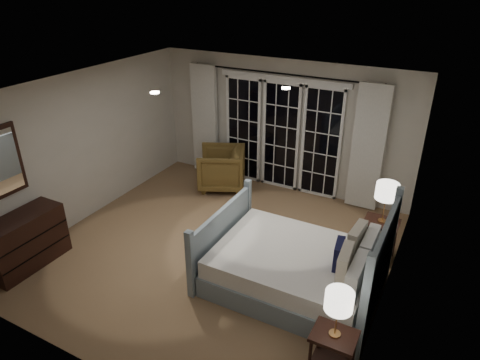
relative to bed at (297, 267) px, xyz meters
The scene contains 19 objects.
floor 1.47m from the bed, behind, with size 5.00×5.00×0.00m, color brown.
ceiling 2.60m from the bed, behind, with size 5.00×5.00×0.00m, color silver.
wall_left 4.03m from the bed, behind, with size 0.02×5.00×2.50m, color beige.
wall_right 1.44m from the bed, 12.19° to the left, with size 0.02×5.00×2.50m, color beige.
wall_back 3.21m from the bed, 117.37° to the left, with size 5.00×0.02×2.50m, color beige.
wall_front 2.83m from the bed, 121.99° to the right, with size 5.00×0.02×2.50m, color beige.
french_doors 3.14m from the bed, 117.72° to the left, with size 2.50×0.04×2.20m.
curtain_rod 3.55m from the bed, 118.25° to the left, with size 0.03×0.03×3.50m, color black.
curtain_left 4.11m from the bed, 139.54° to the left, with size 0.55×0.10×2.25m, color silver.
curtain_right 2.75m from the bed, 84.87° to the left, with size 0.55×0.10×2.25m, color silver.
downlight_a 2.40m from the bed, 126.42° to the left, with size 0.12×0.12×0.01m, color white.
downlight_b 2.96m from the bed, behind, with size 0.12×0.12×0.01m, color white.
bed is the anchor object (origin of this frame).
nightstand_left 1.44m from the bed, 54.38° to the right, with size 0.45×0.36×0.59m.
nightstand_right 1.45m from the bed, 55.05° to the left, with size 0.49×0.39×0.64m.
lamp_left 1.60m from the bed, 54.38° to the right, with size 0.28×0.28×0.55m.
lamp_right 1.65m from the bed, 55.05° to the left, with size 0.32×0.32×0.61m.
armchair 3.21m from the bed, 138.51° to the left, with size 0.86×0.89×0.81m, color brown.
dresser 3.89m from the bed, 159.56° to the right, with size 0.48×1.14×0.81m.
Camera 1 is at (2.89, -4.66, 3.91)m, focal length 32.00 mm.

